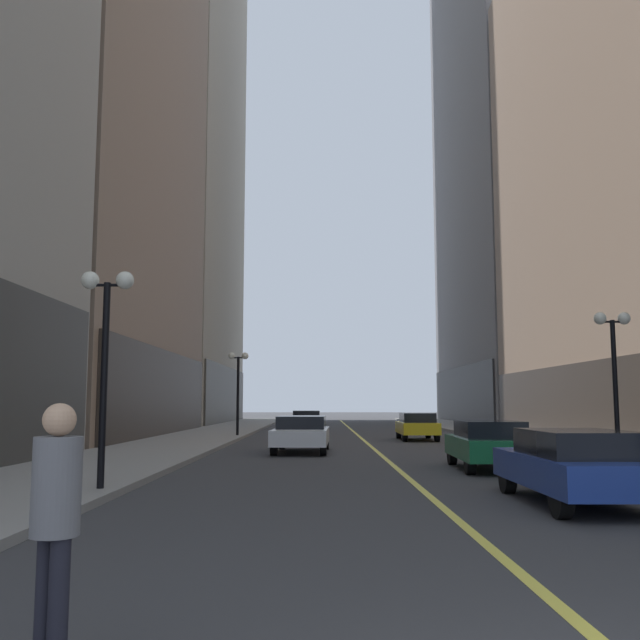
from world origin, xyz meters
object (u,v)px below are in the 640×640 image
car_green (490,443)px  car_black (307,420)px  car_blue (578,464)px  street_lamp_right_mid (615,352)px  pedestrian_in_grey_suit (57,510)px  street_lamp_left_near (107,329)px  car_yellow (419,425)px  car_white (303,432)px  street_lamp_left_far (240,375)px

car_green → car_black: same height
car_blue → car_green: size_ratio=1.06×
car_black → street_lamp_right_mid: size_ratio=0.95×
pedestrian_in_grey_suit → street_lamp_left_near: street_lamp_left_near is taller
street_lamp_right_mid → car_black: bearing=111.2°
car_green → car_yellow: same height
car_blue → car_white: size_ratio=0.93×
street_lamp_left_near → street_lamp_left_far: bearing=90.0°
car_blue → car_green: same height
car_black → street_lamp_left_far: street_lamp_left_far is taller
street_lamp_left_near → car_yellow: bearing=66.6°
pedestrian_in_grey_suit → street_lamp_right_mid: bearing=56.0°
car_white → pedestrian_in_grey_suit: 21.27m
car_yellow → street_lamp_right_mid: street_lamp_right_mid is taller
car_black → car_blue: bearing=-80.3°
street_lamp_right_mid → car_blue: bearing=-117.3°
car_green → car_white: (-5.25, 6.86, 0.00)m
car_black → street_lamp_left_far: bearing=-113.6°
car_black → street_lamp_left_near: street_lamp_left_near is taller
car_blue → car_yellow: same height
car_white → street_lamp_left_far: size_ratio=1.09×
street_lamp_left_far → street_lamp_right_mid: bearing=-52.2°
car_black → street_lamp_left_near: (-3.38, -30.67, 2.54)m
street_lamp_left_near → car_black: bearing=83.7°
car_yellow → street_lamp_left_far: street_lamp_left_far is taller
car_white → street_lamp_left_far: street_lamp_left_far is taller
car_blue → street_lamp_left_near: 9.27m
car_black → street_lamp_right_mid: street_lamp_right_mid is taller
street_lamp_left_near → street_lamp_left_far: size_ratio=1.00×
street_lamp_left_far → car_green: bearing=-63.2°
car_yellow → street_lamp_right_mid: size_ratio=0.98×
car_white → car_yellow: same height
pedestrian_in_grey_suit → car_green: bearing=65.9°
pedestrian_in_grey_suit → street_lamp_left_far: 32.03m
car_white → car_black: 18.37m
car_white → street_lamp_left_near: street_lamp_left_near is taller
street_lamp_left_near → street_lamp_left_far: same height
car_green → street_lamp_left_far: bearing=116.8°
car_blue → car_yellow: size_ratio=1.04×
street_lamp_left_near → street_lamp_right_mid: 14.34m
car_yellow → car_black: bearing=119.8°
car_green → car_white: size_ratio=0.88×
car_yellow → street_lamp_left_far: 9.59m
car_green → car_yellow: size_ratio=0.98×
street_lamp_right_mid → street_lamp_left_far: bearing=127.8°
car_yellow → street_lamp_left_far: (-9.01, 2.09, 2.54)m
car_yellow → street_lamp_right_mid: 15.09m
car_white → car_green: bearing=-52.6°
car_yellow → street_lamp_left_near: street_lamp_left_near is taller
street_lamp_left_far → street_lamp_left_near: bearing=-90.0°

